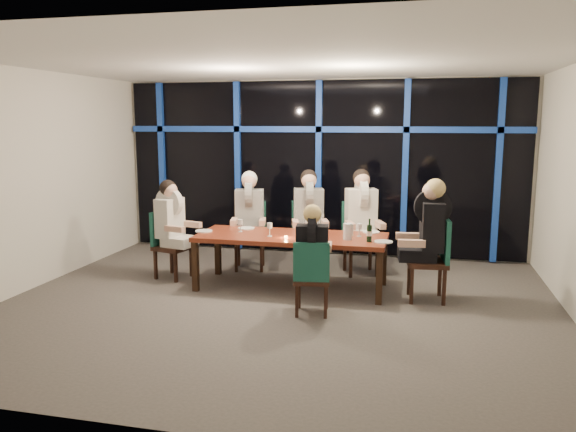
{
  "coord_description": "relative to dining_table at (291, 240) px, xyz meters",
  "views": [
    {
      "loc": [
        1.69,
        -6.56,
        2.3
      ],
      "look_at": [
        0.0,
        0.6,
        1.05
      ],
      "focal_mm": 35.0,
      "sensor_mm": 36.0,
      "label": 1
    }
  ],
  "objects": [
    {
      "name": "chair_far_mid",
      "position": [
        0.03,
        1.03,
        -0.08
      ],
      "size": [
        0.61,
        0.61,
        1.07
      ],
      "rotation": [
        0.0,
        0.0,
        0.28
      ],
      "color": "black",
      "rests_on": "ground"
    },
    {
      "name": "water_pitcher",
      "position": [
        0.79,
        -0.12,
        0.18
      ],
      "size": [
        0.13,
        0.12,
        0.22
      ],
      "rotation": [
        0.0,
        0.0,
        0.34
      ],
      "color": "silver",
      "rests_on": "dining_table"
    },
    {
      "name": "diner_far_right",
      "position": [
        0.86,
        0.97,
        0.35
      ],
      "size": [
        0.66,
        0.74,
        1.06
      ],
      "rotation": [
        0.0,
        0.0,
        0.35
      ],
      "color": "silver",
      "rests_on": "ground"
    },
    {
      "name": "window_wall",
      "position": [
        0.01,
        2.13,
        0.87
      ],
      "size": [
        6.86,
        0.43,
        2.94
      ],
      "color": "black",
      "rests_on": "ground"
    },
    {
      "name": "plate_far_right",
      "position": [
        1.05,
        0.44,
        0.08
      ],
      "size": [
        0.24,
        0.24,
        0.01
      ],
      "primitive_type": "cylinder",
      "color": "white",
      "rests_on": "dining_table"
    },
    {
      "name": "wine_glass_d",
      "position": [
        -0.75,
        0.06,
        0.2
      ],
      "size": [
        0.07,
        0.07,
        0.18
      ],
      "color": "silver",
      "rests_on": "dining_table"
    },
    {
      "name": "wine_bottle",
      "position": [
        1.08,
        -0.19,
        0.18
      ],
      "size": [
        0.07,
        0.07,
        0.3
      ],
      "rotation": [
        0.0,
        0.0,
        0.24
      ],
      "color": "black",
      "rests_on": "dining_table"
    },
    {
      "name": "chair_far_left",
      "position": [
        -0.88,
        0.94,
        -0.1
      ],
      "size": [
        0.58,
        0.58,
        1.05
      ],
      "rotation": [
        0.0,
        0.0,
        0.22
      ],
      "color": "black",
      "rests_on": "ground"
    },
    {
      "name": "diner_end_left",
      "position": [
        -1.82,
        0.1,
        0.27
      ],
      "size": [
        0.67,
        0.56,
        0.97
      ],
      "rotation": [
        0.0,
        0.0,
        1.33
      ],
      "color": "silver",
      "rests_on": "ground"
    },
    {
      "name": "dining_table",
      "position": [
        0.0,
        0.0,
        0.0
      ],
      "size": [
        2.6,
        1.0,
        0.75
      ],
      "color": "maroon",
      "rests_on": "ground"
    },
    {
      "name": "wine_glass_c",
      "position": [
        0.45,
        -0.03,
        0.19
      ],
      "size": [
        0.06,
        0.06,
        0.17
      ],
      "color": "silver",
      "rests_on": "dining_table"
    },
    {
      "name": "chair_end_right",
      "position": [
        1.92,
        -0.11,
        -0.08
      ],
      "size": [
        0.55,
        0.55,
        1.08
      ],
      "rotation": [
        0.0,
        0.0,
        4.82
      ],
      "color": "black",
      "rests_on": "ground"
    },
    {
      "name": "plate_end_left",
      "position": [
        -1.27,
        -0.03,
        0.08
      ],
      "size": [
        0.24,
        0.24,
        0.01
      ],
      "primitive_type": "cylinder",
      "color": "white",
      "rests_on": "dining_table"
    },
    {
      "name": "diner_far_left",
      "position": [
        -0.86,
        0.85,
        0.32
      ],
      "size": [
        0.58,
        0.7,
        1.02
      ],
      "rotation": [
        0.0,
        0.0,
        0.22
      ],
      "color": "black",
      "rests_on": "ground"
    },
    {
      "name": "plate_far_mid",
      "position": [
        0.22,
        0.4,
        0.08
      ],
      "size": [
        0.24,
        0.24,
        0.01
      ],
      "primitive_type": "cylinder",
      "color": "white",
      "rests_on": "dining_table"
    },
    {
      "name": "plate_near_mid",
      "position": [
        0.4,
        -0.41,
        0.08
      ],
      "size": [
        0.24,
        0.24,
        0.01
      ],
      "primitive_type": "cylinder",
      "color": "white",
      "rests_on": "dining_table"
    },
    {
      "name": "wine_glass_b",
      "position": [
        0.19,
        0.2,
        0.2
      ],
      "size": [
        0.07,
        0.07,
        0.17
      ],
      "color": "white",
      "rests_on": "dining_table"
    },
    {
      "name": "diner_end_right",
      "position": [
        1.82,
        -0.12,
        0.35
      ],
      "size": [
        0.7,
        0.57,
        1.05
      ],
      "rotation": [
        0.0,
        0.0,
        4.82
      ],
      "color": "black",
      "rests_on": "ground"
    },
    {
      "name": "room",
      "position": [
        0.0,
        -0.8,
        1.34
      ],
      "size": [
        7.04,
        7.0,
        3.02
      ],
      "color": "#57514D",
      "rests_on": "ground"
    },
    {
      "name": "chair_far_right",
      "position": [
        0.83,
        1.06,
        -0.08
      ],
      "size": [
        0.65,
        0.65,
        1.08
      ],
      "rotation": [
        0.0,
        0.0,
        0.35
      ],
      "color": "black",
      "rests_on": "ground"
    },
    {
      "name": "plate_end_right",
      "position": [
        1.26,
        -0.18,
        0.08
      ],
      "size": [
        0.24,
        0.24,
        0.01
      ],
      "primitive_type": "cylinder",
      "color": "white",
      "rests_on": "dining_table"
    },
    {
      "name": "chair_end_left",
      "position": [
        -1.9,
        0.12,
        -0.13
      ],
      "size": [
        0.56,
        0.56,
        0.99
      ],
      "rotation": [
        0.0,
        0.0,
        1.33
      ],
      "color": "black",
      "rests_on": "ground"
    },
    {
      "name": "diner_near_mid",
      "position": [
        0.48,
        -0.96,
        0.19
      ],
      "size": [
        0.48,
        0.6,
        0.89
      ],
      "rotation": [
        0.0,
        0.0,
        3.28
      ],
      "color": "black",
      "rests_on": "ground"
    },
    {
      "name": "plate_far_left",
      "position": [
        -0.74,
        0.3,
        0.08
      ],
      "size": [
        0.24,
        0.24,
        0.01
      ],
      "primitive_type": "cylinder",
      "color": "white",
      "rests_on": "dining_table"
    },
    {
      "name": "wine_glass_e",
      "position": [
        0.92,
        0.13,
        0.2
      ],
      "size": [
        0.07,
        0.07,
        0.17
      ],
      "color": "silver",
      "rests_on": "dining_table"
    },
    {
      "name": "diner_far_mid",
      "position": [
        0.06,
        0.94,
        0.34
      ],
      "size": [
        0.62,
        0.72,
        1.04
      ],
      "rotation": [
        0.0,
        0.0,
        0.28
      ],
      "color": "black",
      "rests_on": "ground"
    },
    {
      "name": "chair_near_mid",
      "position": [
        0.49,
        -1.04,
        -0.17
      ],
      "size": [
        0.48,
        0.48,
        0.91
      ],
      "rotation": [
        0.0,
        0.0,
        3.28
      ],
      "color": "black",
      "rests_on": "ground"
    },
    {
      "name": "tea_light",
      "position": [
        -0.03,
        -0.2,
        0.08
      ],
      "size": [
        0.04,
        0.04,
        0.03
      ],
      "primitive_type": "cylinder",
      "color": "#FDA54B",
      "rests_on": "dining_table"
    },
    {
      "name": "wine_glass_a",
      "position": [
        -0.27,
        -0.15,
        0.2
      ],
      "size": [
        0.07,
        0.07,
        0.19
      ],
      "color": "silver",
      "rests_on": "dining_table"
    }
  ]
}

